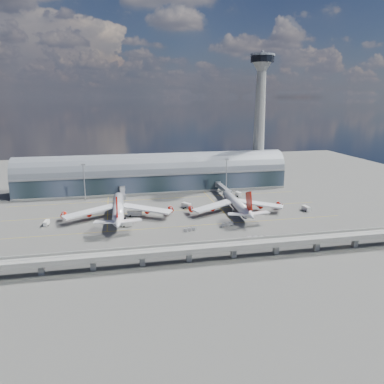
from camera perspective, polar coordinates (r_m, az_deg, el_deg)
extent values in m
plane|color=#474744|center=(214.31, -3.37, -4.48)|extent=(500.00, 500.00, 0.00)
cube|color=gold|center=(204.96, -2.95, -5.36)|extent=(200.00, 0.25, 0.01)
cube|color=gold|center=(233.16, -4.10, -2.93)|extent=(200.00, 0.25, 0.01)
cube|color=gold|center=(261.76, -5.00, -1.03)|extent=(200.00, 0.25, 0.01)
cube|color=gold|center=(240.96, -12.71, -2.68)|extent=(0.25, 80.00, 0.01)
cube|color=gold|center=(249.30, 3.58, -1.78)|extent=(0.25, 80.00, 0.01)
cube|color=#1E2B32|center=(287.12, -5.71, 1.76)|extent=(200.00, 28.00, 14.00)
cylinder|color=gray|center=(285.70, -5.74, 3.13)|extent=(200.00, 28.00, 28.00)
cube|color=gray|center=(272.05, -5.42, 2.58)|extent=(200.00, 1.00, 1.20)
cube|color=gray|center=(288.57, -5.68, 0.52)|extent=(200.00, 30.00, 1.20)
cube|color=gray|center=(312.77, 9.88, 2.09)|extent=(18.00, 18.00, 8.00)
cone|color=gray|center=(306.93, 10.21, 9.59)|extent=(10.00, 10.00, 90.00)
cone|color=gray|center=(306.91, 10.61, 18.37)|extent=(16.00, 16.00, 8.00)
cylinder|color=black|center=(307.33, 10.66, 19.29)|extent=(18.00, 18.00, 5.00)
cylinder|color=gray|center=(307.62, 10.68, 19.85)|extent=(19.00, 19.00, 1.50)
cylinder|color=gray|center=(307.78, 10.70, 20.13)|extent=(2.40, 2.40, 3.00)
cube|color=gray|center=(161.64, -0.46, -8.76)|extent=(220.00, 8.50, 1.20)
cube|color=gray|center=(157.61, -0.17, -8.95)|extent=(220.00, 0.40, 1.20)
cube|color=gray|center=(164.85, -0.74, -7.88)|extent=(220.00, 0.40, 1.20)
cube|color=gray|center=(160.04, -0.36, -8.76)|extent=(220.00, 0.12, 0.12)
cube|color=gray|center=(162.75, -0.57, -8.35)|extent=(220.00, 0.12, 0.12)
cube|color=gray|center=(163.13, -22.00, -10.80)|extent=(2.20, 2.20, 5.00)
cube|color=gray|center=(160.56, -14.85, -10.61)|extent=(2.20, 2.20, 5.00)
cube|color=gray|center=(160.46, -7.59, -10.25)|extent=(2.20, 2.20, 5.00)
cube|color=gray|center=(162.84, -0.46, -9.74)|extent=(2.20, 2.20, 5.00)
cube|color=gray|center=(167.59, 6.34, -9.11)|extent=(2.20, 2.20, 5.00)
cube|color=gray|center=(174.51, 12.67, -8.41)|extent=(2.20, 2.20, 5.00)
cube|color=gray|center=(183.36, 18.43, -7.68)|extent=(2.20, 2.20, 5.00)
cube|color=gray|center=(193.88, 23.59, -6.96)|extent=(2.20, 2.20, 5.00)
cylinder|color=gray|center=(262.81, -16.08, 1.33)|extent=(0.70, 0.70, 25.00)
cube|color=gray|center=(260.40, -16.27, 4.06)|extent=(3.00, 0.40, 1.00)
cylinder|color=gray|center=(273.70, 5.27, 2.33)|extent=(0.70, 0.70, 25.00)
cube|color=gray|center=(271.38, 5.33, 4.96)|extent=(3.00, 0.40, 1.00)
cylinder|color=white|center=(222.90, -11.17, -2.39)|extent=(7.39, 50.79, 6.11)
cone|color=white|center=(250.07, -11.12, -0.57)|extent=(6.30, 7.79, 6.11)
cone|color=white|center=(193.96, -11.26, -4.68)|extent=(6.40, 11.61, 6.11)
cube|color=#B81307|center=(194.43, -11.36, -2.31)|extent=(0.96, 11.43, 12.65)
cube|color=white|center=(222.20, -15.29, -2.89)|extent=(30.96, 20.60, 2.47)
cube|color=white|center=(221.52, -7.03, -2.53)|extent=(30.57, 21.79, 2.47)
cylinder|color=#B81307|center=(224.57, -15.38, -3.18)|extent=(3.18, 4.85, 3.06)
cylinder|color=#B81307|center=(226.36, -18.97, -3.31)|extent=(3.18, 4.85, 3.06)
cylinder|color=#B81307|center=(223.87, -6.90, -2.81)|extent=(3.18, 4.85, 3.06)
cylinder|color=#B81307|center=(225.07, -3.28, -2.63)|extent=(3.18, 4.85, 3.06)
cylinder|color=gray|center=(241.29, -11.09, -2.22)|extent=(0.48, 0.48, 2.87)
cylinder|color=gray|center=(220.65, -11.92, -3.82)|extent=(0.57, 0.57, 2.87)
cylinder|color=gray|center=(220.52, -10.33, -3.75)|extent=(0.57, 0.57, 2.87)
cylinder|color=black|center=(220.92, -11.91, -4.05)|extent=(2.14, 1.49, 1.43)
cylinder|color=black|center=(220.79, -10.32, -3.98)|extent=(2.14, 1.49, 1.43)
cylinder|color=white|center=(231.93, 6.72, -1.66)|extent=(7.17, 45.50, 5.44)
cone|color=white|center=(255.61, 5.14, -0.12)|extent=(5.72, 7.70, 5.44)
cone|color=white|center=(206.75, 8.84, -3.50)|extent=(5.86, 11.45, 5.44)
cube|color=#B81307|center=(207.28, 8.67, -1.39)|extent=(1.09, 11.23, 12.41)
cube|color=white|center=(226.78, 3.28, -2.15)|extent=(28.72, 19.06, 2.32)
cube|color=white|center=(234.89, 10.29, -1.78)|extent=(28.21, 20.70, 2.32)
cylinder|color=black|center=(232.34, 6.71, -2.02)|extent=(6.18, 40.82, 4.62)
cylinder|color=#B81307|center=(228.90, 3.04, -2.43)|extent=(3.18, 4.80, 3.00)
cylinder|color=#B81307|center=(226.49, -0.18, -2.59)|extent=(3.18, 4.80, 3.00)
cylinder|color=#B81307|center=(237.23, 10.24, -2.04)|extent=(3.18, 4.80, 3.00)
cylinder|color=#B81307|center=(241.89, 13.15, -1.88)|extent=(3.18, 4.80, 3.00)
cylinder|color=gray|center=(247.83, 5.67, -1.58)|extent=(0.47, 0.47, 2.81)
cylinder|color=gray|center=(228.83, 6.23, -2.94)|extent=(0.56, 0.56, 2.81)
cylinder|color=gray|center=(230.50, 7.67, -2.86)|extent=(0.56, 0.56, 2.81)
cylinder|color=black|center=(229.10, 6.23, -3.16)|extent=(2.11, 1.48, 1.41)
cylinder|color=black|center=(230.76, 7.66, -3.07)|extent=(2.11, 1.48, 1.41)
cube|color=gray|center=(260.77, -10.54, -0.10)|extent=(3.00, 24.00, 3.00)
cube|color=gray|center=(249.15, -10.47, -0.76)|extent=(3.60, 3.60, 3.40)
cylinder|color=gray|center=(272.43, -10.61, 0.52)|extent=(4.40, 4.40, 4.00)
cylinder|color=gray|center=(250.07, -10.43, -1.54)|extent=(0.50, 0.50, 3.40)
cylinder|color=black|center=(250.43, -10.42, -1.84)|extent=(1.40, 0.80, 0.80)
cube|color=gray|center=(269.57, 4.78, 0.57)|extent=(3.00, 28.00, 3.00)
cube|color=gray|center=(256.59, 5.66, -0.16)|extent=(3.60, 3.60, 3.40)
cylinder|color=gray|center=(282.65, 3.97, 1.22)|extent=(4.40, 4.40, 4.00)
cylinder|color=gray|center=(257.48, 5.64, -0.91)|extent=(0.50, 0.50, 3.40)
cylinder|color=black|center=(257.83, 5.64, -1.20)|extent=(1.40, 0.80, 0.80)
cube|color=silver|center=(222.24, -21.30, -4.38)|extent=(2.63, 6.45, 2.33)
cylinder|color=black|center=(224.47, -21.24, -4.47)|extent=(2.31, 1.01, 0.81)
cylinder|color=black|center=(220.65, -21.30, -4.80)|extent=(2.31, 1.01, 0.81)
cube|color=silver|center=(208.03, -9.85, -4.74)|extent=(5.65, 2.80, 2.88)
cylinder|color=black|center=(208.57, -9.35, -5.04)|extent=(1.12, 2.81, 1.00)
cylinder|color=black|center=(208.34, -10.32, -5.10)|extent=(1.12, 2.81, 1.00)
cube|color=silver|center=(225.27, -8.73, -3.24)|extent=(8.65, 4.16, 2.71)
cylinder|color=black|center=(226.32, -8.07, -3.45)|extent=(1.49, 2.74, 0.94)
cylinder|color=black|center=(224.97, -9.37, -3.61)|extent=(1.49, 2.74, 0.94)
cube|color=silver|center=(243.23, 16.97, -2.38)|extent=(2.95, 6.53, 2.75)
cylinder|color=black|center=(245.35, 16.76, -2.52)|extent=(2.72, 1.17, 0.95)
cylinder|color=black|center=(241.80, 17.14, -2.80)|extent=(2.72, 1.17, 0.95)
cube|color=silver|center=(268.96, 7.07, -0.29)|extent=(3.28, 5.73, 2.82)
cylinder|color=black|center=(270.92, 7.00, -0.45)|extent=(2.82, 1.37, 0.97)
cylinder|color=black|center=(267.62, 7.12, -0.64)|extent=(2.82, 1.37, 0.97)
cube|color=silver|center=(239.10, -0.89, -2.02)|extent=(5.73, 6.86, 2.84)
cylinder|color=black|center=(241.31, -0.69, -2.18)|extent=(2.82, 2.34, 0.98)
cylinder|color=black|center=(237.60, -1.08, -2.44)|extent=(2.82, 2.34, 0.98)
cube|color=gray|center=(197.75, -0.99, -6.01)|extent=(2.58, 2.08, 0.28)
cube|color=#AAA9AE|center=(197.50, -0.99, -5.81)|extent=(2.20, 1.88, 1.40)
cube|color=gray|center=(198.82, -0.36, -5.90)|extent=(2.58, 2.08, 0.28)
cube|color=#AAA9AE|center=(198.57, -0.36, -5.69)|extent=(2.20, 1.88, 1.40)
cube|color=gray|center=(199.92, 0.25, -5.78)|extent=(2.58, 2.08, 0.28)
cube|color=#AAA9AE|center=(199.66, 0.25, -5.58)|extent=(2.20, 1.88, 1.40)
cube|color=gray|center=(188.50, 8.75, -7.21)|extent=(3.01, 2.32, 0.34)
cube|color=#AAA9AE|center=(188.18, 8.76, -6.95)|extent=(2.54, 2.11, 1.68)
cube|color=gray|center=(188.95, 9.63, -7.19)|extent=(3.01, 2.32, 0.34)
cube|color=#AAA9AE|center=(188.63, 9.64, -6.94)|extent=(2.54, 2.11, 1.68)
cube|color=gray|center=(189.45, 10.50, -7.17)|extent=(3.01, 2.32, 0.34)
cube|color=#AAA9AE|center=(189.12, 10.52, -6.92)|extent=(2.54, 2.11, 1.68)
cube|color=gray|center=(189.98, 11.38, -7.15)|extent=(3.01, 2.32, 0.34)
cube|color=#AAA9AE|center=(189.66, 11.39, -6.90)|extent=(2.54, 2.11, 1.68)
cube|color=gray|center=(206.34, 4.78, -5.18)|extent=(2.69, 2.09, 0.30)
cube|color=#AAA9AE|center=(206.07, 4.79, -4.97)|extent=(2.28, 1.90, 1.49)
cube|color=gray|center=(207.56, 5.41, -5.08)|extent=(2.69, 2.09, 0.30)
cube|color=#AAA9AE|center=(207.30, 5.41, -4.87)|extent=(2.28, 1.90, 1.49)
cube|color=gray|center=(208.82, 6.03, -4.97)|extent=(2.69, 2.09, 0.30)
cube|color=#AAA9AE|center=(208.56, 6.03, -4.76)|extent=(2.28, 1.90, 1.49)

